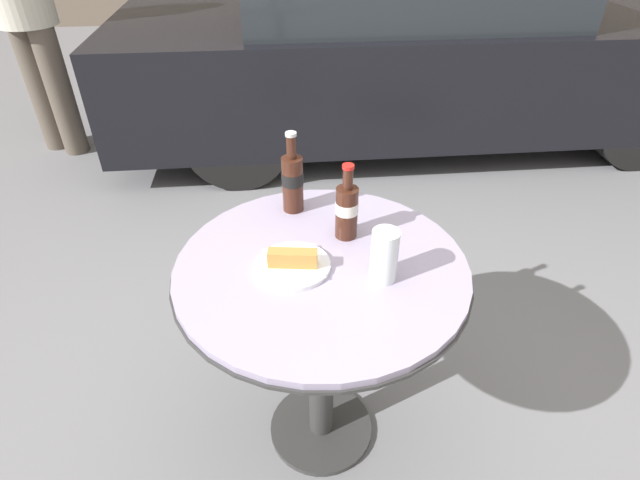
{
  "coord_description": "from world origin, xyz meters",
  "views": [
    {
      "loc": [
        -0.11,
        -1.04,
        1.59
      ],
      "look_at": [
        0.0,
        0.04,
        0.8
      ],
      "focal_mm": 28.0,
      "sensor_mm": 36.0,
      "label": 1
    }
  ],
  "objects_px": {
    "lunch_plate_near": "(293,263)",
    "parked_car": "(416,43)",
    "bistro_table": "(321,305)",
    "cola_bottle_left": "(293,181)",
    "cola_bottle_right": "(347,209)",
    "drinking_glass": "(384,258)"
  },
  "relations": [
    {
      "from": "bistro_table",
      "to": "cola_bottle_left",
      "type": "height_order",
      "value": "cola_bottle_left"
    },
    {
      "from": "cola_bottle_right",
      "to": "lunch_plate_near",
      "type": "relative_size",
      "value": 1.12
    },
    {
      "from": "drinking_glass",
      "to": "lunch_plate_near",
      "type": "distance_m",
      "value": 0.24
    },
    {
      "from": "bistro_table",
      "to": "cola_bottle_left",
      "type": "xyz_separation_m",
      "value": [
        -0.06,
        0.28,
        0.25
      ]
    },
    {
      "from": "cola_bottle_left",
      "to": "cola_bottle_right",
      "type": "distance_m",
      "value": 0.21
    },
    {
      "from": "lunch_plate_near",
      "to": "drinking_glass",
      "type": "bearing_deg",
      "value": -15.75
    },
    {
      "from": "bistro_table",
      "to": "lunch_plate_near",
      "type": "height_order",
      "value": "lunch_plate_near"
    },
    {
      "from": "cola_bottle_left",
      "to": "drinking_glass",
      "type": "xyz_separation_m",
      "value": [
        0.21,
        -0.35,
        -0.03
      ]
    },
    {
      "from": "cola_bottle_right",
      "to": "lunch_plate_near",
      "type": "distance_m",
      "value": 0.22
    },
    {
      "from": "bistro_table",
      "to": "lunch_plate_near",
      "type": "relative_size",
      "value": 3.98
    },
    {
      "from": "bistro_table",
      "to": "parked_car",
      "type": "relative_size",
      "value": 0.19
    },
    {
      "from": "drinking_glass",
      "to": "lunch_plate_near",
      "type": "bearing_deg",
      "value": 164.25
    },
    {
      "from": "lunch_plate_near",
      "to": "parked_car",
      "type": "bearing_deg",
      "value": 68.55
    },
    {
      "from": "cola_bottle_left",
      "to": "cola_bottle_right",
      "type": "height_order",
      "value": "cola_bottle_left"
    },
    {
      "from": "cola_bottle_left",
      "to": "drinking_glass",
      "type": "relative_size",
      "value": 1.76
    },
    {
      "from": "bistro_table",
      "to": "drinking_glass",
      "type": "bearing_deg",
      "value": -26.08
    },
    {
      "from": "cola_bottle_left",
      "to": "lunch_plate_near",
      "type": "xyz_separation_m",
      "value": [
        -0.02,
        -0.29,
        -0.09
      ]
    },
    {
      "from": "drinking_glass",
      "to": "parked_car",
      "type": "height_order",
      "value": "parked_car"
    },
    {
      "from": "bistro_table",
      "to": "cola_bottle_right",
      "type": "distance_m",
      "value": 0.28
    },
    {
      "from": "lunch_plate_near",
      "to": "bistro_table",
      "type": "bearing_deg",
      "value": 6.86
    },
    {
      "from": "cola_bottle_right",
      "to": "parked_car",
      "type": "distance_m",
      "value": 2.59
    },
    {
      "from": "bistro_table",
      "to": "cola_bottle_right",
      "type": "xyz_separation_m",
      "value": [
        0.08,
        0.12,
        0.24
      ]
    }
  ]
}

